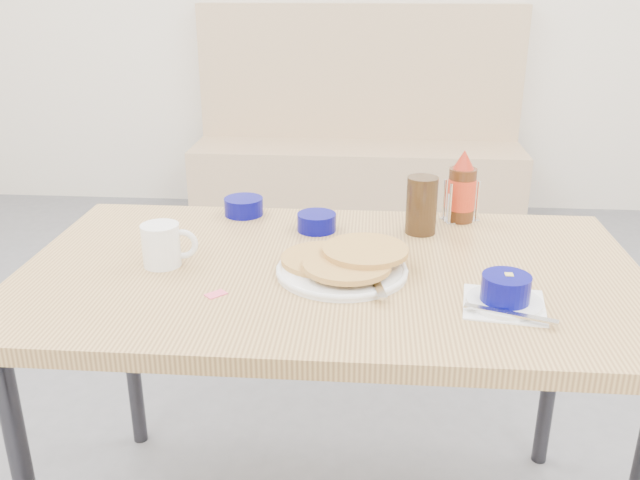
# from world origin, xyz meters

# --- Properties ---
(booth_bench) EXTENTS (1.90, 0.56, 1.22)m
(booth_bench) POSITION_xyz_m (0.00, 2.78, 0.35)
(booth_bench) COLOR tan
(booth_bench) RESTS_ON ground
(dining_table) EXTENTS (1.40, 0.80, 0.76)m
(dining_table) POSITION_xyz_m (0.00, 0.25, 0.70)
(dining_table) COLOR tan
(dining_table) RESTS_ON ground
(pancake_plate) EXTENTS (0.29, 0.30, 0.05)m
(pancake_plate) POSITION_xyz_m (0.03, 0.22, 0.78)
(pancake_plate) COLOR white
(pancake_plate) RESTS_ON dining_table
(coffee_mug) EXTENTS (0.13, 0.09, 0.10)m
(coffee_mug) POSITION_xyz_m (-0.38, 0.23, 0.81)
(coffee_mug) COLOR white
(coffee_mug) RESTS_ON dining_table
(grits_setting) EXTENTS (0.18, 0.19, 0.07)m
(grits_setting) POSITION_xyz_m (0.36, 0.09, 0.79)
(grits_setting) COLOR white
(grits_setting) RESTS_ON dining_table
(creamer_bowl) EXTENTS (0.11, 0.11, 0.05)m
(creamer_bowl) POSITION_xyz_m (-0.26, 0.59, 0.78)
(creamer_bowl) COLOR #040566
(creamer_bowl) RESTS_ON dining_table
(butter_bowl) EXTENTS (0.10, 0.10, 0.05)m
(butter_bowl) POSITION_xyz_m (-0.05, 0.48, 0.78)
(butter_bowl) COLOR #040566
(butter_bowl) RESTS_ON dining_table
(amber_tumbler) EXTENTS (0.10, 0.10, 0.15)m
(amber_tumbler) POSITION_xyz_m (0.22, 0.49, 0.83)
(amber_tumbler) COLOR #332110
(amber_tumbler) RESTS_ON dining_table
(condiment_caddy) EXTENTS (0.11, 0.08, 0.11)m
(condiment_caddy) POSITION_xyz_m (0.33, 0.59, 0.80)
(condiment_caddy) COLOR silver
(condiment_caddy) RESTS_ON dining_table
(syrup_bottle) EXTENTS (0.07, 0.07, 0.19)m
(syrup_bottle) POSITION_xyz_m (0.33, 0.59, 0.84)
(syrup_bottle) COLOR #47230F
(syrup_bottle) RESTS_ON dining_table
(sugar_wrapper) EXTENTS (0.05, 0.05, 0.00)m
(sugar_wrapper) POSITION_xyz_m (-0.23, 0.09, 0.76)
(sugar_wrapper) COLOR #FB5373
(sugar_wrapper) RESTS_ON dining_table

